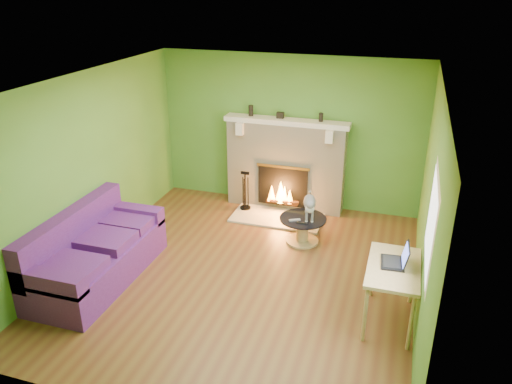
# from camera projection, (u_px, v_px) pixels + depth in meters

# --- Properties ---
(floor) EXTENTS (5.00, 5.00, 0.00)m
(floor) POSITION_uv_depth(u_px,v_px,m) (243.00, 274.00, 6.79)
(floor) COLOR brown
(floor) RESTS_ON ground
(ceiling) EXTENTS (5.00, 5.00, 0.00)m
(ceiling) POSITION_uv_depth(u_px,v_px,m) (240.00, 83.00, 5.76)
(ceiling) COLOR white
(ceiling) RESTS_ON wall_back
(wall_back) EXTENTS (5.00, 0.00, 5.00)m
(wall_back) POSITION_uv_depth(u_px,v_px,m) (289.00, 132.00, 8.47)
(wall_back) COLOR #497F29
(wall_back) RESTS_ON floor
(wall_front) EXTENTS (5.00, 0.00, 5.00)m
(wall_front) POSITION_uv_depth(u_px,v_px,m) (143.00, 299.00, 4.09)
(wall_front) COLOR #497F29
(wall_front) RESTS_ON floor
(wall_left) EXTENTS (0.00, 5.00, 5.00)m
(wall_left) POSITION_uv_depth(u_px,v_px,m) (88.00, 168.00, 6.89)
(wall_left) COLOR #497F29
(wall_left) RESTS_ON floor
(wall_right) EXTENTS (0.00, 5.00, 5.00)m
(wall_right) POSITION_uv_depth(u_px,v_px,m) (429.00, 209.00, 5.66)
(wall_right) COLOR #497F29
(wall_right) RESTS_ON floor
(window_frame) EXTENTS (0.00, 1.20, 1.20)m
(window_frame) POSITION_uv_depth(u_px,v_px,m) (432.00, 224.00, 4.78)
(window_frame) COLOR silver
(window_frame) RESTS_ON wall_right
(window_pane) EXTENTS (0.00, 1.06, 1.06)m
(window_pane) POSITION_uv_depth(u_px,v_px,m) (431.00, 224.00, 4.78)
(window_pane) COLOR white
(window_pane) RESTS_ON wall_right
(fireplace) EXTENTS (2.10, 0.46, 1.58)m
(fireplace) POSITION_uv_depth(u_px,v_px,m) (286.00, 165.00, 8.52)
(fireplace) COLOR beige
(fireplace) RESTS_ON floor
(hearth) EXTENTS (1.50, 0.75, 0.03)m
(hearth) POSITION_uv_depth(u_px,v_px,m) (277.00, 217.00, 8.36)
(hearth) COLOR beige
(hearth) RESTS_ON floor
(mantel) EXTENTS (2.10, 0.28, 0.08)m
(mantel) POSITION_uv_depth(u_px,v_px,m) (286.00, 122.00, 8.19)
(mantel) COLOR silver
(mantel) RESTS_ON fireplace
(sofa) EXTENTS (0.94, 2.09, 0.94)m
(sofa) POSITION_uv_depth(u_px,v_px,m) (94.00, 254.00, 6.59)
(sofa) COLOR #4B195F
(sofa) RESTS_ON floor
(coffee_table) EXTENTS (0.71, 0.71, 0.40)m
(coffee_table) POSITION_uv_depth(u_px,v_px,m) (303.00, 228.00, 7.55)
(coffee_table) COLOR tan
(coffee_table) RESTS_ON floor
(desk) EXTENTS (0.58, 1.00, 0.74)m
(desk) POSITION_uv_depth(u_px,v_px,m) (393.00, 273.00, 5.63)
(desk) COLOR tan
(desk) RESTS_ON floor
(cat) EXTENTS (0.37, 0.68, 0.40)m
(cat) POSITION_uv_depth(u_px,v_px,m) (310.00, 205.00, 7.42)
(cat) COLOR slate
(cat) RESTS_ON coffee_table
(remote_silver) EXTENTS (0.17, 0.12, 0.02)m
(remote_silver) POSITION_uv_depth(u_px,v_px,m) (295.00, 220.00, 7.40)
(remote_silver) COLOR gray
(remote_silver) RESTS_ON coffee_table
(remote_black) EXTENTS (0.16, 0.05, 0.02)m
(remote_black) POSITION_uv_depth(u_px,v_px,m) (302.00, 223.00, 7.31)
(remote_black) COLOR black
(remote_black) RESTS_ON coffee_table
(laptop) EXTENTS (0.32, 0.36, 0.25)m
(laptop) POSITION_uv_depth(u_px,v_px,m) (394.00, 254.00, 5.59)
(laptop) COLOR black
(laptop) RESTS_ON desk
(fire_tools) EXTENTS (0.18, 0.18, 0.69)m
(fire_tools) POSITION_uv_depth(u_px,v_px,m) (245.00, 190.00, 8.52)
(fire_tools) COLOR black
(fire_tools) RESTS_ON hearth
(mantel_vase_left) EXTENTS (0.08, 0.08, 0.18)m
(mantel_vase_left) POSITION_uv_depth(u_px,v_px,m) (251.00, 111.00, 8.34)
(mantel_vase_left) COLOR black
(mantel_vase_left) RESTS_ON mantel
(mantel_vase_right) EXTENTS (0.07, 0.07, 0.14)m
(mantel_vase_right) POSITION_uv_depth(u_px,v_px,m) (321.00, 117.00, 8.02)
(mantel_vase_right) COLOR black
(mantel_vase_right) RESTS_ON mantel
(mantel_box) EXTENTS (0.12, 0.08, 0.10)m
(mantel_box) POSITION_uv_depth(u_px,v_px,m) (280.00, 115.00, 8.22)
(mantel_box) COLOR black
(mantel_box) RESTS_ON mantel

